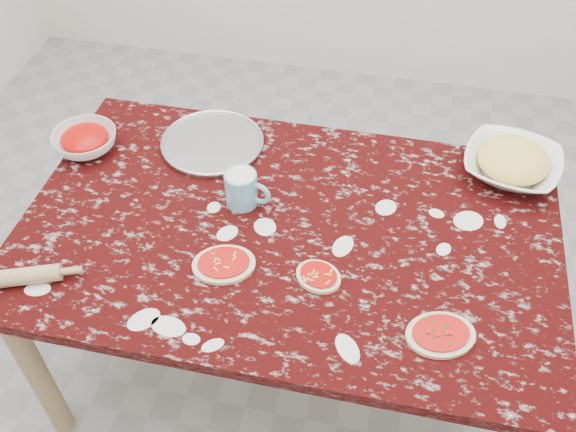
# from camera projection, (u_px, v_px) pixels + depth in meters

# --- Properties ---
(ground) EXTENTS (4.00, 4.00, 0.00)m
(ground) POSITION_uv_depth(u_px,v_px,m) (288.00, 360.00, 2.43)
(ground) COLOR gray
(worktable) EXTENTS (1.60, 1.00, 0.75)m
(worktable) POSITION_uv_depth(u_px,v_px,m) (288.00, 246.00, 1.94)
(worktable) COLOR black
(worktable) RESTS_ON ground
(pizza_tray) EXTENTS (0.45, 0.45, 0.01)m
(pizza_tray) POSITION_uv_depth(u_px,v_px,m) (212.00, 143.00, 2.15)
(pizza_tray) COLOR #B2B2B7
(pizza_tray) RESTS_ON worktable
(sauce_bowl) EXTENTS (0.28, 0.28, 0.07)m
(sauce_bowl) POSITION_uv_depth(u_px,v_px,m) (85.00, 141.00, 2.11)
(sauce_bowl) COLOR white
(sauce_bowl) RESTS_ON worktable
(cheese_bowl) EXTENTS (0.36, 0.36, 0.07)m
(cheese_bowl) POSITION_uv_depth(u_px,v_px,m) (512.00, 165.00, 2.02)
(cheese_bowl) COLOR white
(cheese_bowl) RESTS_ON worktable
(flour_mug) EXTENTS (0.15, 0.10, 0.11)m
(flour_mug) POSITION_uv_depth(u_px,v_px,m) (243.00, 189.00, 1.92)
(flour_mug) COLOR #64A6BE
(flour_mug) RESTS_ON worktable
(pizza_left) EXTENTS (0.21, 0.19, 0.02)m
(pizza_left) POSITION_uv_depth(u_px,v_px,m) (224.00, 264.00, 1.78)
(pizza_left) COLOR beige
(pizza_left) RESTS_ON worktable
(pizza_mid) EXTENTS (0.16, 0.15, 0.02)m
(pizza_mid) POSITION_uv_depth(u_px,v_px,m) (318.00, 276.00, 1.75)
(pizza_mid) COLOR beige
(pizza_mid) RESTS_ON worktable
(pizza_right) EXTENTS (0.22, 0.19, 0.02)m
(pizza_right) POSITION_uv_depth(u_px,v_px,m) (440.00, 335.00, 1.62)
(pizza_right) COLOR beige
(pizza_right) RESTS_ON worktable
(rolling_pin) EXTENTS (0.25, 0.13, 0.05)m
(rolling_pin) POSITION_uv_depth(u_px,v_px,m) (15.00, 277.00, 1.72)
(rolling_pin) COLOR tan
(rolling_pin) RESTS_ON worktable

